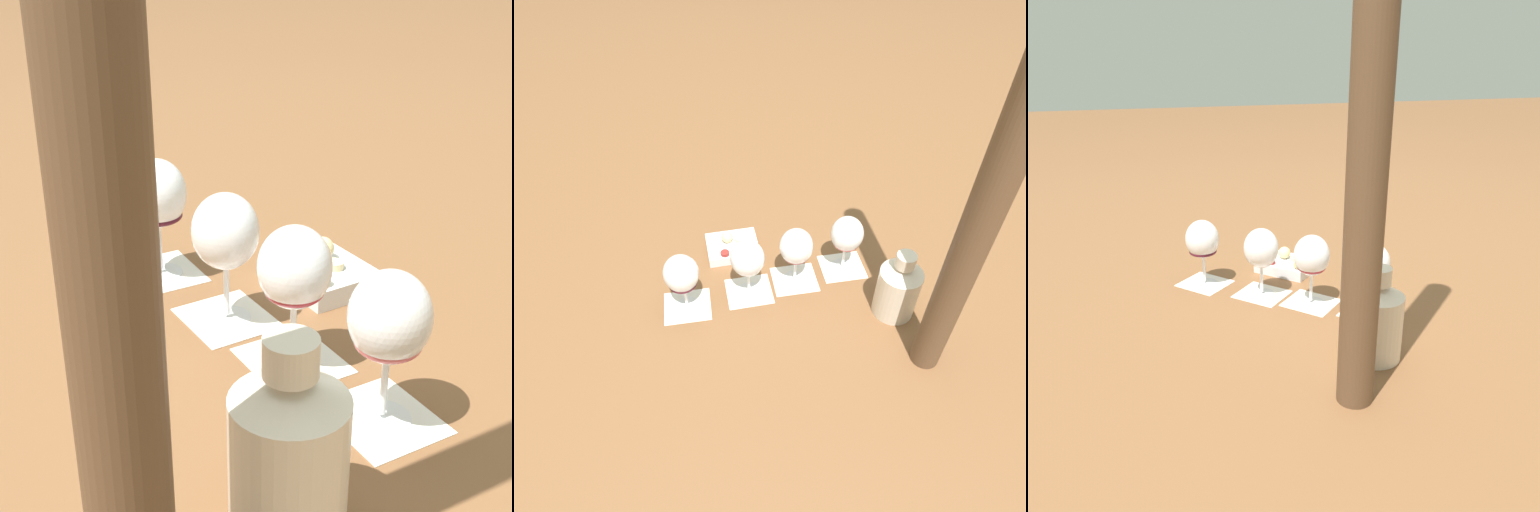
% 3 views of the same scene
% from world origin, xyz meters
% --- Properties ---
extents(ground_plane, '(8.00, 8.00, 0.00)m').
position_xyz_m(ground_plane, '(0.00, 0.00, 0.00)').
color(ground_plane, brown).
extents(tasting_card_0, '(0.15, 0.15, 0.00)m').
position_xyz_m(tasting_card_0, '(-0.12, -0.16, 0.00)').
color(tasting_card_0, silver).
rests_on(tasting_card_0, ground_plane).
extents(tasting_card_1, '(0.15, 0.15, 0.00)m').
position_xyz_m(tasting_card_1, '(-0.04, -0.05, 0.00)').
color(tasting_card_1, silver).
rests_on(tasting_card_1, ground_plane).
extents(tasting_card_2, '(0.15, 0.15, 0.00)m').
position_xyz_m(tasting_card_2, '(0.04, 0.05, 0.00)').
color(tasting_card_2, silver).
rests_on(tasting_card_2, ground_plane).
extents(tasting_card_3, '(0.15, 0.15, 0.00)m').
position_xyz_m(tasting_card_3, '(0.13, 0.17, 0.00)').
color(tasting_card_3, silver).
rests_on(tasting_card_3, ground_plane).
extents(wine_glass_0, '(0.08, 0.08, 0.16)m').
position_xyz_m(wine_glass_0, '(-0.12, -0.16, 0.11)').
color(wine_glass_0, white).
rests_on(wine_glass_0, tasting_card_0).
extents(wine_glass_1, '(0.08, 0.08, 0.16)m').
position_xyz_m(wine_glass_1, '(-0.04, -0.05, 0.11)').
color(wine_glass_1, white).
rests_on(wine_glass_1, tasting_card_1).
extents(wine_glass_2, '(0.08, 0.08, 0.16)m').
position_xyz_m(wine_glass_2, '(0.04, 0.05, 0.11)').
color(wine_glass_2, white).
rests_on(wine_glass_2, tasting_card_2).
extents(wine_glass_3, '(0.08, 0.08, 0.16)m').
position_xyz_m(wine_glass_3, '(0.13, 0.17, 0.11)').
color(wine_glass_3, white).
rests_on(wine_glass_3, tasting_card_3).
extents(ceramic_vase, '(0.10, 0.10, 0.19)m').
position_xyz_m(ceramic_vase, '(-0.29, -0.11, 0.08)').
color(ceramic_vase, beige).
rests_on(ceramic_vase, ground_plane).
extents(snack_dish, '(0.17, 0.17, 0.06)m').
position_xyz_m(snack_dish, '(0.16, -0.05, 0.02)').
color(snack_dish, silver).
rests_on(snack_dish, ground_plane).
extents(umbrella_pole, '(0.06, 0.06, 1.02)m').
position_xyz_m(umbrella_pole, '(-0.40, -0.02, 0.51)').
color(umbrella_pole, brown).
rests_on(umbrella_pole, ground_plane).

